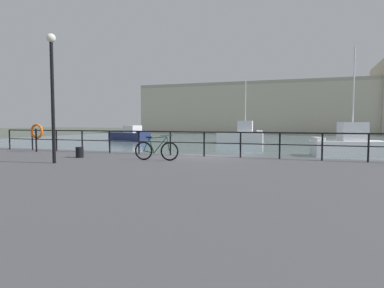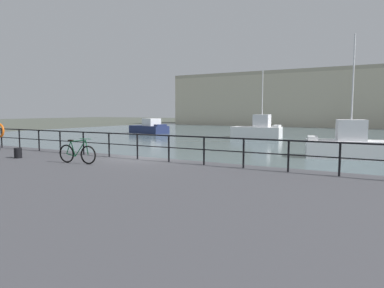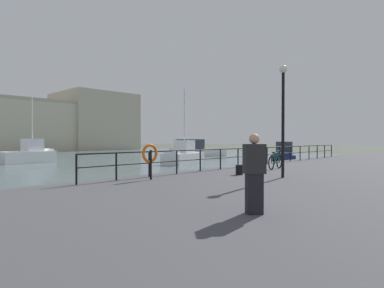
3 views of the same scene
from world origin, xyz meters
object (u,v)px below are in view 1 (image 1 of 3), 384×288
object	(u,v)px
mooring_bollard	(80,152)
life_ring_stand	(37,132)
moored_green_narrowboat	(241,135)
moored_cabin_cruiser	(130,135)
moored_harbor_tender	(349,144)
harbor_building	(325,107)
parked_bicycle	(156,150)
quay_lamp_post	(52,81)

from	to	relation	value
mooring_bollard	life_ring_stand	size ratio (longest dim) A/B	0.31
moored_green_narrowboat	moored_cabin_cruiser	size ratio (longest dim) A/B	1.20
moored_harbor_tender	life_ring_stand	distance (m)	20.62
harbor_building	moored_harbor_tender	size ratio (longest dim) A/B	8.39
moored_cabin_cruiser	parked_bicycle	distance (m)	34.92
parked_bicycle	harbor_building	bearing A→B (deg)	76.60
harbor_building	moored_cabin_cruiser	size ratio (longest dim) A/B	10.50
harbor_building	moored_green_narrowboat	size ratio (longest dim) A/B	8.76
harbor_building	parked_bicycle	size ratio (longest dim) A/B	37.48
moored_harbor_tender	quay_lamp_post	xyz separation A→B (m)	(-11.21, -17.15, 3.07)
moored_green_narrowboat	quay_lamp_post	distance (m)	30.84
parked_bicycle	mooring_bollard	xyz separation A→B (m)	(-3.46, -0.14, -0.17)
moored_green_narrowboat	parked_bicycle	distance (m)	28.77
moored_cabin_cruiser	parked_bicycle	size ratio (longest dim) A/B	3.57
harbor_building	moored_harbor_tender	distance (m)	50.55
moored_harbor_tender	moored_cabin_cruiser	world-z (taller)	moored_harbor_tender
moored_green_narrowboat	quay_lamp_post	size ratio (longest dim) A/B	1.65
moored_green_narrowboat	moored_harbor_tender	bearing A→B (deg)	-57.90
moored_green_narrowboat	moored_cabin_cruiser	distance (m)	15.96
life_ring_stand	quay_lamp_post	bearing A→B (deg)	-39.60
parked_bicycle	life_ring_stand	bearing A→B (deg)	162.52
moored_cabin_cruiser	mooring_bollard	size ratio (longest dim) A/B	14.32
moored_green_narrowboat	moored_harbor_tender	distance (m)	17.22
life_ring_stand	quay_lamp_post	size ratio (longest dim) A/B	0.30
moored_green_narrowboat	quay_lamp_post	world-z (taller)	moored_green_narrowboat
moored_harbor_tender	mooring_bollard	distance (m)	19.17
moored_green_narrowboat	quay_lamp_post	bearing A→B (deg)	-97.14
moored_cabin_cruiser	quay_lamp_post	world-z (taller)	quay_lamp_post
mooring_bollard	quay_lamp_post	bearing A→B (deg)	-78.57
moored_cabin_cruiser	mooring_bollard	xyz separation A→B (m)	(14.98, -29.79, 0.51)
moored_green_narrowboat	life_ring_stand	size ratio (longest dim) A/B	5.41
moored_green_narrowboat	life_ring_stand	xyz separation A→B (m)	(-4.72, -27.25, 1.07)
moored_green_narrowboat	moored_harbor_tender	xyz separation A→B (m)	(10.64, -13.54, -0.04)
moored_green_narrowboat	life_ring_stand	distance (m)	27.68
quay_lamp_post	harbor_building	bearing A→B (deg)	80.74
moored_cabin_cruiser	harbor_building	bearing A→B (deg)	67.96
moored_harbor_tender	moored_cabin_cruiser	xyz separation A→B (m)	(-26.57, 14.53, -0.15)
parked_bicycle	moored_cabin_cruiser	bearing A→B (deg)	115.39
mooring_bollard	life_ring_stand	bearing A→B (deg)	157.67
moored_harbor_tender	harbor_building	bearing A→B (deg)	-102.78
harbor_building	quay_lamp_post	xyz separation A→B (m)	(-11.00, -67.47, -1.71)
moored_harbor_tender	quay_lamp_post	world-z (taller)	moored_harbor_tender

